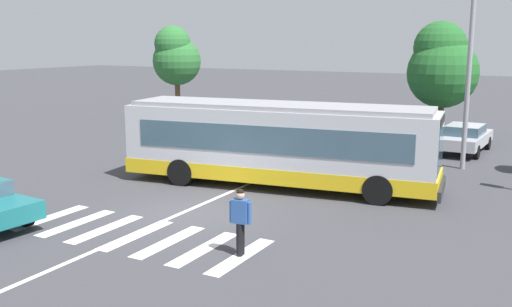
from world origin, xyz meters
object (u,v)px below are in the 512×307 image
pedestrian_crossing_street (240,218)px  twin_arm_street_lamp (472,20)px  parked_car_black (307,125)px  city_transit_bus (279,144)px  parked_car_silver (465,137)px  parked_car_blue (354,129)px  parked_car_charcoal (410,133)px  background_tree_left (176,56)px  background_tree_right (442,66)px

pedestrian_crossing_street → twin_arm_street_lamp: 14.45m
pedestrian_crossing_street → parked_car_black: pedestrian_crossing_street is taller
twin_arm_street_lamp → city_transit_bus: bearing=-130.6°
city_transit_bus → parked_car_silver: city_transit_bus is taller
parked_car_blue → parked_car_charcoal: (2.90, 0.01, 0.00)m
pedestrian_crossing_street → background_tree_left: bearing=129.6°
background_tree_left → parked_car_charcoal: bearing=-13.5°
twin_arm_street_lamp → background_tree_right: twin_arm_street_lamp is taller
city_transit_bus → background_tree_right: size_ratio=1.86×
city_transit_bus → parked_car_silver: 11.32m
parked_car_charcoal → city_transit_bus: bearing=-103.2°
background_tree_left → twin_arm_street_lamp: bearing=-20.6°
pedestrian_crossing_street → parked_car_charcoal: pedestrian_crossing_street is taller
parked_car_black → background_tree_left: background_tree_left is taller
parked_car_black → twin_arm_street_lamp: (8.73, -3.67, 5.34)m
parked_car_blue → background_tree_left: 15.29m
parked_car_silver → twin_arm_street_lamp: 6.59m
parked_car_silver → background_tree_right: 5.50m
pedestrian_crossing_street → twin_arm_street_lamp: bearing=76.6°
city_transit_bus → parked_car_charcoal: city_transit_bus is taller
parked_car_black → background_tree_right: 8.04m
pedestrian_crossing_street → parked_car_black: size_ratio=0.38×
parked_car_silver → background_tree_right: size_ratio=0.72×
parked_car_blue → background_tree_right: size_ratio=0.72×
city_transit_bus → parked_car_silver: size_ratio=2.58×
parked_car_charcoal → twin_arm_street_lamp: twin_arm_street_lamp is taller
parked_car_charcoal → twin_arm_street_lamp: size_ratio=0.45×
parked_car_charcoal → background_tree_right: bearing=83.1°
parked_car_blue → parked_car_silver: size_ratio=1.00×
city_transit_bus → parked_car_charcoal: bearing=76.8°
parked_car_silver → parked_car_blue: bearing=-176.9°
parked_car_charcoal → background_tree_left: bearing=166.5°
pedestrian_crossing_street → parked_car_blue: (-2.92, 16.66, -0.20)m
twin_arm_street_lamp → parked_car_blue: bearing=149.8°
pedestrian_crossing_street → parked_car_silver: bearing=81.4°
parked_car_black → background_tree_right: (6.11, 4.15, 3.18)m
parked_car_black → background_tree_right: background_tree_right is taller
pedestrian_crossing_street → background_tree_right: bearing=88.6°
pedestrian_crossing_street → city_transit_bus: bearing=109.0°
parked_car_charcoal → background_tree_right: size_ratio=0.72×
parked_car_black → twin_arm_street_lamp: size_ratio=0.45×
pedestrian_crossing_street → background_tree_right: (0.51, 20.95, 2.98)m
background_tree_left → background_tree_right: 17.73m
pedestrian_crossing_street → parked_car_silver: 17.15m
pedestrian_crossing_street → parked_car_blue: size_ratio=0.38×
parked_car_silver → parked_car_charcoal: bearing=-173.6°
background_tree_right → background_tree_left: bearing=-179.5°
parked_car_blue → twin_arm_street_lamp: twin_arm_street_lamp is taller
parked_car_black → city_transit_bus: bearing=-71.9°
parked_car_black → twin_arm_street_lamp: 10.87m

